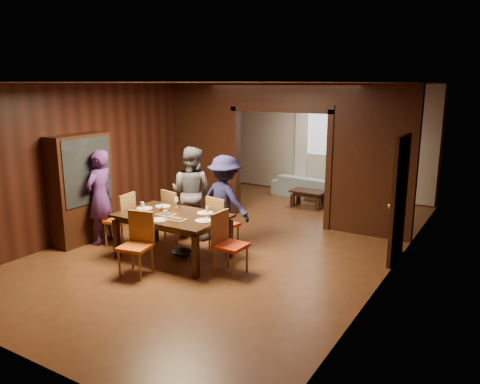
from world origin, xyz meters
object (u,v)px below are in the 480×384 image
Objects in this scene: coffee_table at (308,199)px; sofa at (310,187)px; person_grey at (191,193)px; chair_near at (135,245)px; hutch at (81,189)px; chair_left at (119,219)px; chair_far_r at (224,223)px; person_purple at (100,197)px; chair_right at (231,244)px; chair_far_l at (178,215)px; person_navy at (225,201)px; dining_table at (173,236)px.

sofa is at bearing 110.45° from coffee_table.
person_grey reaches higher than chair_near.
hutch reaches higher than sofa.
coffee_table is (1.03, 3.23, -0.67)m from person_grey.
chair_far_r is (1.76, 0.77, 0.00)m from chair_left.
chair_right is (2.81, 0.00, -0.38)m from person_purple.
coffee_table is 0.82× the size of chair_far_l.
person_purple reaches higher than chair_near.
chair_left is 1.00× the size of chair_near.
hutch is (-1.95, 0.70, 0.52)m from chair_near.
person_grey is (1.22, 1.14, 0.00)m from person_purple.
person_grey is 3.45m from coffee_table.
person_navy is (2.00, 1.10, -0.04)m from person_purple.
chair_near is at bearing 90.00° from person_navy.
coffee_table is 0.82× the size of chair_right.
coffee_table is at bearing 8.74° from chair_right.
person_navy is at bearing -94.32° from coffee_table.
chair_right is at bearing -3.45° from dining_table.
person_grey is at bearing 89.51° from chair_near.
person_navy is 1.70× the size of chair_left.
sofa is 2.42× the size of coffee_table.
person_purple is at bearing 91.40° from chair_right.
person_grey is at bearing 110.47° from dining_table.
person_purple is 0.53m from chair_left.
person_grey is 0.49m from chair_far_l.
person_grey is 2.01m from chair_near.
chair_far_l is at bearing 95.22° from chair_near.
person_grey reaches higher than dining_table.
coffee_table is 0.82× the size of chair_near.
person_navy is 2.66m from hutch.
chair_near is 0.48× the size of hutch.
chair_far_l is at bearing 121.34° from person_purple.
chair_near is at bearing 56.24° from person_purple.
coffee_table is 0.82× the size of chair_left.
person_grey is 1.80× the size of chair_near.
chair_near is at bearing 94.08° from sofa.
sofa is 1.07× the size of dining_table.
hutch reaches higher than coffee_table.
chair_near is at bearing -19.63° from hutch.
chair_far_l and chair_far_r have the same top height.
person_purple is 4.95m from coffee_table.
chair_near is 2.14m from hutch.
person_purple reaches higher than chair_far_r.
chair_far_l is at bearing 26.40° from person_navy.
person_grey reaches higher than chair_far_l.
chair_near is (-0.52, -1.67, 0.00)m from chair_far_r.
hutch is at bearing -81.77° from person_purple.
person_grey is 4.21m from sofa.
chair_far_r is 1.75m from chair_near.
person_navy is at bearing 69.39° from dining_table.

